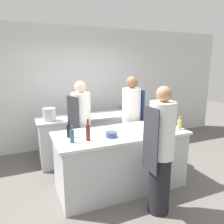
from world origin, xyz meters
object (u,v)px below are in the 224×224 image
object	(u,v)px
chef_at_stove	(131,121)
bowl_mixing_large	(144,134)
bottle_olive_oil	(180,124)
bottle_cooking_oil	(88,132)
bottle_wine	(72,136)
cup	(147,129)
stockpot	(49,114)
chef_at_pass_far	(81,128)
bowl_wooden_salad	(162,123)
chef_at_prep_near	(161,152)
bowl_prep_small	(162,131)
bottle_vinegar	(69,131)
bowl_ceramic_blue	(111,135)
oven_range	(140,124)

from	to	relation	value
chef_at_stove	bowl_mixing_large	world-z (taller)	chef_at_stove
bottle_olive_oil	bowl_mixing_large	xyz separation A→B (m)	(-0.70, -0.05, -0.06)
bottle_olive_oil	bottle_cooking_oil	world-z (taller)	bottle_cooking_oil
chef_at_stove	bottle_cooking_oil	world-z (taller)	chef_at_stove
chef_at_stove	bottle_wine	bearing A→B (deg)	-70.94
bowl_mixing_large	cup	xyz separation A→B (m)	(0.14, 0.13, 0.02)
stockpot	bottle_olive_oil	bearing A→B (deg)	-37.05
chef_at_pass_far	bowl_mixing_large	xyz separation A→B (m)	(0.67, -1.02, 0.11)
bowl_mixing_large	bowl_wooden_salad	size ratio (longest dim) A/B	0.76
chef_at_prep_near	stockpot	xyz separation A→B (m)	(-1.13, 1.93, 0.18)
bowl_prep_small	stockpot	world-z (taller)	stockpot
bowl_prep_small	bowl_mixing_large	bearing A→B (deg)	-177.32
bottle_vinegar	bottle_cooking_oil	world-z (taller)	bottle_cooking_oil
bowl_prep_small	cup	size ratio (longest dim) A/B	2.00
bowl_ceramic_blue	bottle_cooking_oil	bearing A→B (deg)	-179.58
stockpot	bottle_wine	bearing A→B (deg)	-84.60
bowl_mixing_large	cup	size ratio (longest dim) A/B	1.91
oven_range	chef_at_prep_near	distance (m)	2.79
oven_range	bowl_ceramic_blue	size ratio (longest dim) A/B	5.48
chef_at_prep_near	cup	size ratio (longest dim) A/B	16.67
chef_at_pass_far	bottle_vinegar	bearing A→B (deg)	128.19
bowl_mixing_large	bowl_prep_small	bearing A→B (deg)	2.68
bowl_ceramic_blue	cup	bearing A→B (deg)	-1.23
oven_range	chef_at_stove	bearing A→B (deg)	-128.80
bottle_wine	chef_at_stove	bearing A→B (deg)	32.68
chef_at_prep_near	stockpot	world-z (taller)	chef_at_prep_near
bowl_wooden_salad	chef_at_prep_near	bearing A→B (deg)	-126.36
bottle_olive_oil	bottle_wine	distance (m)	1.74
oven_range	chef_at_stove	world-z (taller)	chef_at_stove
oven_range	bottle_wine	size ratio (longest dim) A/B	3.72
bottle_vinegar	bottle_cooking_oil	bearing A→B (deg)	-48.89
oven_range	bottle_olive_oil	size ratio (longest dim) A/B	4.06
chef_at_prep_near	bottle_cooking_oil	size ratio (longest dim) A/B	5.55
chef_at_stove	bowl_mixing_large	bearing A→B (deg)	-31.96
chef_at_stove	chef_at_pass_far	bearing A→B (deg)	-103.37
bowl_prep_small	stockpot	size ratio (longest dim) A/B	0.86
chef_at_stove	bottle_wine	world-z (taller)	chef_at_stove
chef_at_pass_far	bottle_wine	size ratio (longest dim) A/B	6.95
chef_at_prep_near	bottle_olive_oil	size ratio (longest dim) A/B	7.72
oven_range	stockpot	world-z (taller)	stockpot
oven_range	stockpot	size ratio (longest dim) A/B	3.76
stockpot	bowl_wooden_salad	bearing A→B (deg)	-32.19
bottle_olive_oil	bowl_prep_small	bearing A→B (deg)	-173.95
bottle_wine	bowl_wooden_salad	bearing A→B (deg)	7.65
bottle_wine	bowl_wooden_salad	world-z (taller)	bottle_wine
bottle_wine	bowl_wooden_salad	distance (m)	1.63
bottle_olive_oil	cup	size ratio (longest dim) A/B	2.16
bowl_prep_small	bottle_wine	bearing A→B (deg)	174.62
stockpot	bowl_mixing_large	bearing A→B (deg)	-51.50
cup	stockpot	size ratio (longest dim) A/B	0.43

